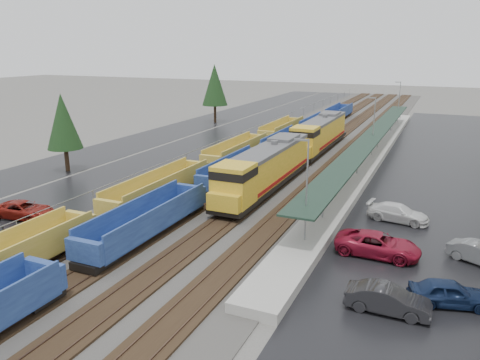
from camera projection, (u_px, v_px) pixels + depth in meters
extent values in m
cube|color=#302D2B|center=(318.00, 140.00, 72.37)|extent=(20.00, 160.00, 0.08)
cube|color=black|center=(282.00, 137.00, 74.69)|extent=(2.60, 160.00, 0.15)
cube|color=#473326|center=(278.00, 136.00, 74.94)|extent=(0.08, 160.00, 0.07)
cube|color=#473326|center=(286.00, 136.00, 74.37)|extent=(0.08, 160.00, 0.07)
cube|color=black|center=(306.00, 139.00, 73.12)|extent=(2.60, 160.00, 0.15)
cube|color=#473326|center=(302.00, 138.00, 73.37)|extent=(0.08, 160.00, 0.07)
cube|color=#473326|center=(310.00, 138.00, 72.81)|extent=(0.08, 160.00, 0.07)
cube|color=black|center=(331.00, 141.00, 71.56)|extent=(2.60, 160.00, 0.15)
cube|color=#473326|center=(327.00, 140.00, 71.81)|extent=(0.08, 160.00, 0.07)
cube|color=#473326|center=(336.00, 140.00, 71.25)|extent=(0.08, 160.00, 0.07)
cube|color=black|center=(358.00, 143.00, 70.00)|extent=(2.60, 160.00, 0.15)
cube|color=#473326|center=(353.00, 142.00, 70.25)|extent=(0.08, 160.00, 0.07)
cube|color=#473326|center=(363.00, 142.00, 69.69)|extent=(0.08, 160.00, 0.07)
cube|color=black|center=(231.00, 134.00, 78.24)|extent=(10.00, 160.00, 0.02)
cube|color=black|center=(179.00, 130.00, 82.15)|extent=(9.00, 160.00, 0.02)
cube|color=black|center=(452.00, 168.00, 56.17)|extent=(16.00, 100.00, 0.02)
cube|color=#9E9B93|center=(371.00, 158.00, 59.79)|extent=(3.00, 80.00, 0.70)
cylinder|color=gray|center=(323.00, 203.00, 37.39)|extent=(0.16, 0.16, 2.40)
cylinder|color=gray|center=(357.00, 163.00, 50.57)|extent=(0.16, 0.16, 2.40)
cylinder|color=gray|center=(378.00, 139.00, 63.76)|extent=(0.16, 0.16, 2.40)
cylinder|color=gray|center=(391.00, 123.00, 76.95)|extent=(0.16, 0.16, 2.40)
cylinder|color=gray|center=(401.00, 112.00, 90.13)|extent=(0.16, 0.16, 2.40)
cube|color=#192D22|center=(373.00, 136.00, 59.01)|extent=(2.60, 65.00, 0.15)
cylinder|color=gray|center=(306.00, 196.00, 32.42)|extent=(0.12, 0.12, 8.00)
cube|color=gray|center=(301.00, 140.00, 31.55)|extent=(1.00, 0.15, 0.12)
cylinder|color=gray|center=(373.00, 129.00, 58.79)|extent=(0.12, 0.12, 8.00)
cube|color=gray|center=(372.00, 98.00, 57.92)|extent=(1.00, 0.15, 0.12)
cylinder|color=gray|center=(399.00, 104.00, 85.16)|extent=(0.12, 0.12, 8.00)
cube|color=gray|center=(398.00, 82.00, 84.29)|extent=(1.00, 0.15, 0.12)
cylinder|color=gray|center=(18.00, 234.00, 33.62)|extent=(0.08, 0.08, 2.00)
cylinder|color=gray|center=(94.00, 202.00, 40.66)|extent=(0.08, 0.08, 2.00)
cylinder|color=gray|center=(147.00, 179.00, 47.69)|extent=(0.08, 0.08, 2.00)
cylinder|color=gray|center=(187.00, 162.00, 54.72)|extent=(0.08, 0.08, 2.00)
cylinder|color=gray|center=(217.00, 149.00, 61.76)|extent=(0.08, 0.08, 2.00)
cylinder|color=gray|center=(242.00, 139.00, 68.79)|extent=(0.08, 0.08, 2.00)
cylinder|color=gray|center=(261.00, 130.00, 75.82)|extent=(0.08, 0.08, 2.00)
cylinder|color=gray|center=(278.00, 123.00, 82.85)|extent=(0.08, 0.08, 2.00)
cylinder|color=gray|center=(292.00, 117.00, 89.89)|extent=(0.08, 0.08, 2.00)
cylinder|color=gray|center=(304.00, 112.00, 96.92)|extent=(0.08, 0.08, 2.00)
cylinder|color=gray|center=(314.00, 108.00, 103.95)|extent=(0.08, 0.08, 2.00)
cylinder|color=gray|center=(323.00, 104.00, 110.99)|extent=(0.08, 0.08, 2.00)
cylinder|color=gray|center=(331.00, 101.00, 118.02)|extent=(0.08, 0.08, 2.00)
cylinder|color=gray|center=(338.00, 98.00, 125.05)|extent=(0.08, 0.08, 2.00)
cylinder|color=gray|center=(344.00, 95.00, 132.09)|extent=(0.08, 0.08, 2.00)
cylinder|color=gray|center=(350.00, 93.00, 139.12)|extent=(0.08, 0.08, 2.00)
cube|color=gray|center=(262.00, 124.00, 75.55)|extent=(0.05, 160.00, 0.05)
ellipsoid|color=#465643|center=(334.00, 80.00, 207.18)|extent=(154.00, 110.00, 19.80)
cylinder|color=#332316|center=(67.00, 160.00, 54.23)|extent=(0.50, 0.50, 2.70)
cone|color=black|center=(63.00, 121.00, 53.00)|extent=(3.96, 3.96, 6.30)
cylinder|color=#332316|center=(215.00, 114.00, 89.71)|extent=(0.50, 0.50, 3.30)
cone|color=black|center=(215.00, 85.00, 88.21)|extent=(4.84, 4.84, 7.70)
cube|color=black|center=(267.00, 182.00, 46.89)|extent=(3.05, 20.31, 0.41)
cube|color=gold|center=(271.00, 164.00, 47.31)|extent=(2.84, 16.25, 3.05)
cube|color=gold|center=(234.00, 184.00, 39.40)|extent=(3.05, 3.25, 3.45)
cube|color=black|center=(234.00, 173.00, 39.13)|extent=(3.10, 3.30, 0.71)
cube|color=gold|center=(225.00, 202.00, 38.07)|extent=(2.84, 1.02, 1.42)
cube|color=#59595B|center=(271.00, 148.00, 46.87)|extent=(2.89, 16.25, 0.36)
cube|color=maroon|center=(257.00, 174.00, 48.21)|extent=(0.04, 16.25, 0.36)
cube|color=maroon|center=(284.00, 177.00, 47.08)|extent=(0.04, 16.25, 0.36)
cube|color=black|center=(267.00, 186.00, 47.00)|extent=(2.23, 6.09, 0.61)
cube|color=black|center=(238.00, 207.00, 40.73)|extent=(2.44, 4.06, 0.51)
cube|color=black|center=(289.00, 169.00, 53.23)|extent=(2.44, 4.06, 0.51)
cylinder|color=#59595B|center=(274.00, 143.00, 47.68)|extent=(0.71, 0.71, 0.51)
cube|color=#59595B|center=(284.00, 138.00, 50.37)|extent=(2.44, 4.06, 0.51)
cube|color=black|center=(320.00, 144.00, 65.36)|extent=(3.05, 20.31, 0.41)
cube|color=gold|center=(323.00, 131.00, 65.78)|extent=(2.84, 16.25, 3.05)
cube|color=gold|center=(305.00, 141.00, 57.86)|extent=(3.05, 3.25, 3.45)
cube|color=black|center=(305.00, 133.00, 57.59)|extent=(3.10, 3.30, 0.71)
cube|color=gold|center=(300.00, 152.00, 56.54)|extent=(2.84, 1.02, 1.42)
cube|color=#59595B|center=(323.00, 120.00, 65.33)|extent=(2.89, 16.25, 0.36)
cube|color=maroon|center=(312.00, 139.00, 66.67)|extent=(0.04, 16.25, 0.36)
cube|color=maroon|center=(332.00, 140.00, 65.55)|extent=(0.04, 16.25, 0.36)
cube|color=black|center=(320.00, 147.00, 65.47)|extent=(2.23, 6.09, 0.61)
cube|color=black|center=(306.00, 157.00, 59.19)|extent=(2.44, 4.06, 0.51)
cube|color=black|center=(332.00, 138.00, 71.69)|extent=(2.44, 4.06, 0.51)
cylinder|color=#59595B|center=(325.00, 116.00, 66.14)|extent=(0.71, 0.71, 0.51)
cube|color=#59595B|center=(330.00, 114.00, 68.83)|extent=(2.44, 4.06, 0.51)
cube|color=#AC962F|center=(11.00, 262.00, 27.51)|extent=(0.15, 14.07, 1.80)
cube|color=#AC962F|center=(81.00, 222.00, 34.42)|extent=(2.60, 0.50, 1.40)
cube|color=black|center=(75.00, 238.00, 34.07)|extent=(2.00, 2.20, 0.50)
cube|color=#AC962F|center=(160.00, 192.00, 43.70)|extent=(2.60, 14.07, 0.25)
cube|color=#AC962F|center=(148.00, 182.00, 43.94)|extent=(0.15, 14.07, 1.80)
cube|color=#AC962F|center=(171.00, 185.00, 42.96)|extent=(0.15, 14.07, 1.80)
cube|color=#AC962F|center=(108.00, 209.00, 37.15)|extent=(2.60, 0.50, 1.40)
cube|color=#AC962F|center=(197.00, 168.00, 49.87)|extent=(2.60, 0.50, 1.40)
cube|color=black|center=(115.00, 218.00, 38.04)|extent=(2.00, 2.20, 0.50)
cube|color=black|center=(194.00, 178.00, 49.53)|extent=(2.00, 2.20, 0.50)
cube|color=#AC962F|center=(237.00, 155.00, 59.15)|extent=(2.60, 14.07, 0.25)
cube|color=#AC962F|center=(228.00, 147.00, 59.39)|extent=(0.15, 14.07, 1.80)
cube|color=#AC962F|center=(246.00, 148.00, 58.42)|extent=(0.15, 14.07, 1.80)
cube|color=#AC962F|center=(210.00, 161.00, 52.60)|extent=(2.60, 0.50, 1.40)
cube|color=#AC962F|center=(258.00, 139.00, 65.32)|extent=(2.60, 0.50, 1.40)
cube|color=black|center=(213.00, 169.00, 53.49)|extent=(2.00, 2.20, 0.50)
cube|color=black|center=(256.00, 147.00, 64.98)|extent=(2.00, 2.20, 0.50)
cube|color=#AC962F|center=(282.00, 132.00, 74.60)|extent=(2.60, 14.07, 0.25)
cube|color=#AC962F|center=(275.00, 126.00, 74.85)|extent=(0.15, 14.07, 1.80)
cube|color=#AC962F|center=(290.00, 127.00, 73.87)|extent=(0.15, 14.07, 1.80)
cube|color=#AC962F|center=(266.00, 136.00, 68.05)|extent=(2.60, 0.50, 1.40)
cube|color=#AC962F|center=(296.00, 122.00, 80.77)|extent=(2.60, 0.50, 1.40)
cube|color=black|center=(268.00, 141.00, 68.94)|extent=(2.00, 2.20, 0.50)
cube|color=black|center=(294.00, 128.00, 80.43)|extent=(2.00, 2.20, 0.50)
cube|color=navy|center=(45.00, 273.00, 26.42)|extent=(2.71, 0.52, 1.46)
cube|color=black|center=(37.00, 296.00, 26.07)|extent=(2.09, 2.30, 0.52)
cube|color=navy|center=(147.00, 227.00, 35.32)|extent=(2.71, 12.89, 0.26)
cube|color=navy|center=(132.00, 212.00, 35.57)|extent=(0.16, 12.89, 1.88)
cube|color=navy|center=(161.00, 217.00, 34.55)|extent=(0.16, 12.89, 1.88)
cube|color=navy|center=(85.00, 251.00, 29.27)|extent=(2.71, 0.52, 1.46)
cube|color=navy|center=(191.00, 193.00, 40.97)|extent=(2.71, 0.52, 1.46)
cube|color=black|center=(94.00, 262.00, 30.20)|extent=(2.09, 2.30, 0.52)
cube|color=black|center=(187.00, 207.00, 40.61)|extent=(2.09, 2.30, 0.52)
cube|color=navy|center=(237.00, 174.00, 49.87)|extent=(2.71, 12.89, 0.26)
cube|color=navy|center=(226.00, 165.00, 50.12)|extent=(0.16, 12.89, 1.88)
cube|color=navy|center=(248.00, 167.00, 49.10)|extent=(0.16, 12.89, 1.88)
cube|color=navy|center=(208.00, 184.00, 43.82)|extent=(2.71, 0.52, 1.46)
cube|color=navy|center=(260.00, 155.00, 55.52)|extent=(2.71, 0.52, 1.46)
cube|color=black|center=(212.00, 192.00, 44.74)|extent=(2.09, 2.30, 0.52)
cube|color=black|center=(258.00, 165.00, 55.16)|extent=(2.09, 2.30, 0.52)
cube|color=navy|center=(286.00, 146.00, 64.41)|extent=(2.71, 12.89, 0.26)
cube|color=navy|center=(278.00, 138.00, 64.67)|extent=(0.16, 12.89, 1.88)
cube|color=navy|center=(296.00, 140.00, 63.65)|extent=(0.16, 12.89, 1.88)
cube|color=navy|center=(270.00, 150.00, 58.36)|extent=(2.71, 0.52, 1.46)
cube|color=navy|center=(301.00, 133.00, 70.06)|extent=(2.71, 0.52, 1.46)
cube|color=black|center=(272.00, 157.00, 59.29)|extent=(2.09, 2.30, 0.52)
cube|color=black|center=(299.00, 140.00, 69.71)|extent=(2.09, 2.30, 0.52)
cube|color=navy|center=(318.00, 128.00, 78.96)|extent=(2.71, 12.89, 0.26)
cube|color=navy|center=(310.00, 122.00, 79.21)|extent=(0.16, 12.89, 1.88)
cube|color=navy|center=(325.00, 123.00, 78.19)|extent=(0.16, 12.89, 1.88)
cube|color=navy|center=(307.00, 129.00, 72.91)|extent=(2.71, 0.52, 1.46)
cube|color=navy|center=(327.00, 118.00, 84.61)|extent=(2.71, 0.52, 1.46)
cube|color=black|center=(308.00, 135.00, 73.84)|extent=(2.09, 2.30, 0.52)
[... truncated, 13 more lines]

